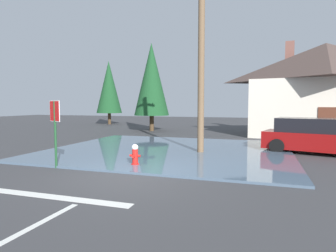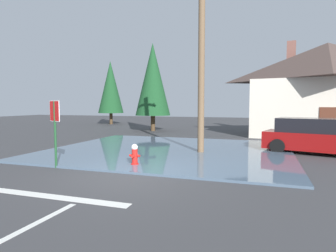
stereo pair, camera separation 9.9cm
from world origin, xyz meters
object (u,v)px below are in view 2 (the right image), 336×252
at_px(parked_car, 315,137).
at_px(pine_tree_tall_left, 153,79).
at_px(utility_pole, 201,50).
at_px(house, 326,88).
at_px(stop_sign_near, 55,120).
at_px(pine_tree_mid_left, 111,87).
at_px(fire_hydrant, 135,155).

height_order(parked_car, pine_tree_tall_left, pine_tree_tall_left).
bearing_deg(utility_pole, house, 54.72).
relative_size(house, pine_tree_tall_left, 1.46).
relative_size(stop_sign_near, pine_tree_mid_left, 0.34).
bearing_deg(parked_car, fire_hydrant, -142.68).
height_order(fire_hydrant, pine_tree_mid_left, pine_tree_mid_left).
distance_m(stop_sign_near, house, 17.23).
relative_size(utility_pole, house, 0.84).
distance_m(utility_pole, parked_car, 6.28).
bearing_deg(fire_hydrant, parked_car, 37.32).
bearing_deg(stop_sign_near, fire_hydrant, 23.44).
distance_m(stop_sign_near, fire_hydrant, 2.94).
bearing_deg(pine_tree_tall_left, parked_car, -36.20).
relative_size(utility_pole, pine_tree_tall_left, 1.22).
distance_m(fire_hydrant, pine_tree_mid_left, 22.28).
bearing_deg(house, utility_pole, -125.28).
height_order(pine_tree_tall_left, pine_tree_mid_left, pine_tree_tall_left).
bearing_deg(stop_sign_near, utility_pole, 46.63).
bearing_deg(pine_tree_mid_left, pine_tree_tall_left, -39.51).
distance_m(utility_pole, pine_tree_tall_left, 11.18).
xyz_separation_m(stop_sign_near, pine_tree_mid_left, (-9.09, 19.77, 2.38)).
bearing_deg(stop_sign_near, pine_tree_mid_left, 114.69).
relative_size(fire_hydrant, pine_tree_mid_left, 0.12).
height_order(fire_hydrant, pine_tree_tall_left, pine_tree_tall_left).
bearing_deg(stop_sign_near, house, 51.91).
height_order(utility_pole, pine_tree_tall_left, utility_pole).
bearing_deg(pine_tree_mid_left, fire_hydrant, -58.34).
bearing_deg(pine_tree_mid_left, parked_car, -37.57).
xyz_separation_m(stop_sign_near, utility_pole, (4.10, 4.34, 2.86)).
distance_m(pine_tree_tall_left, pine_tree_mid_left, 9.39).
height_order(parked_car, pine_tree_mid_left, pine_tree_mid_left).
height_order(house, parked_car, house).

